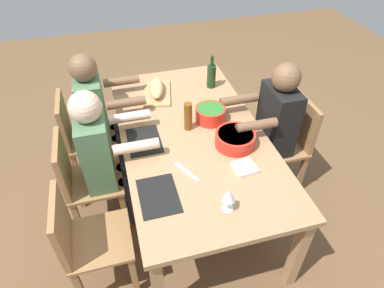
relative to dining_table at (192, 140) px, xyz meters
The scene contains 20 objects.
ground_plane 0.67m from the dining_table, ahead, with size 8.00×8.00×0.00m, color brown.
dining_table is the anchor object (origin of this frame).
chair_near_left 1.01m from the dining_table, 122.37° to the right, with size 0.40×0.40×0.85m.
diner_near_left 0.84m from the dining_table, 129.07° to the right, with size 0.41×0.53×1.20m.
chair_near_right 1.01m from the dining_table, 57.63° to the right, with size 0.40×0.40×0.85m.
chair_near_center 0.86m from the dining_table, 90.00° to the right, with size 0.40×0.40×0.85m.
diner_near_center 0.65m from the dining_table, 90.00° to the right, with size 0.41×0.53×1.20m.
chair_far_center 0.86m from the dining_table, 90.00° to the left, with size 0.40×0.40×0.85m.
diner_far_center 0.65m from the dining_table, 90.00° to the left, with size 0.41×0.53×1.20m.
serving_bowl_greens 0.25m from the dining_table, 122.82° to the left, with size 0.23×0.23×0.11m.
serving_bowl_fruit 0.35m from the dining_table, 50.44° to the left, with size 0.28×0.28×0.10m.
cutting_board 0.61m from the dining_table, 165.80° to the right, with size 0.40×0.22×0.02m, color tan.
bread_loaf 0.62m from the dining_table, 165.80° to the right, with size 0.32×0.11×0.09m, color tan.
wine_bottle 0.70m from the dining_table, 150.15° to the left, with size 0.08×0.08×0.29m.
beer_bottle 0.19m from the dining_table, 165.53° to the right, with size 0.06×0.06×0.22m, color brown.
wine_glass 0.76m from the dining_table, ahead, with size 0.08×0.08×0.17m.
placemat_near_right 0.64m from the dining_table, 33.82° to the right, with size 0.32×0.23×0.01m, color black.
placemat_near_center 0.36m from the dining_table, 90.00° to the right, with size 0.32×0.23×0.01m, color black.
carving_knife 0.42m from the dining_table, 20.03° to the right, with size 0.23×0.02×0.01m, color silver.
napkin_stack 0.52m from the dining_table, 26.82° to the left, with size 0.14×0.14×0.02m, color white.
Camera 1 is at (1.85, -0.51, 2.28)m, focal length 31.18 mm.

